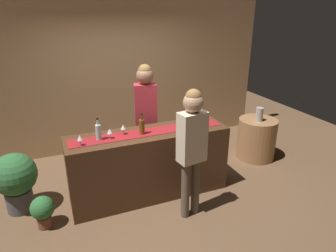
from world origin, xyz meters
name	(u,v)px	position (x,y,z in m)	size (l,w,h in m)	color
ground_plane	(150,193)	(0.00, 0.00, 0.00)	(10.00, 10.00, 0.00)	brown
back_wall	(115,73)	(0.00, 1.90, 1.45)	(6.00, 0.12, 2.90)	tan
bar_counter	(149,164)	(0.00, 0.00, 0.49)	(2.25, 0.60, 0.99)	#472B19
counter_runner_cloth	(149,132)	(0.00, 0.00, 0.99)	(2.14, 0.28, 0.01)	maroon
wine_bottle_amber	(142,126)	(-0.10, -0.03, 1.10)	(0.07, 0.07, 0.30)	brown
wine_bottle_clear	(98,132)	(-0.67, 0.00, 1.10)	(0.07, 0.07, 0.30)	#B2C6C1
wine_glass_near_customer	(123,127)	(-0.34, 0.05, 1.10)	(0.07, 0.07, 0.14)	silver
wine_glass_mid_counter	(110,131)	(-0.53, -0.02, 1.10)	(0.07, 0.07, 0.14)	silver
wine_glass_far_end	(80,138)	(-0.92, -0.09, 1.10)	(0.07, 0.07, 0.14)	silver
bartender	(146,108)	(0.16, 0.58, 1.15)	(0.38, 0.28, 1.82)	#26262B
customer_sipping	(192,141)	(0.34, -0.65, 1.07)	(0.37, 0.25, 1.72)	brown
round_side_table	(256,139)	(2.19, 0.38, 0.37)	(0.68, 0.68, 0.74)	#996B42
vase_on_side_table	(259,114)	(2.15, 0.33, 0.86)	(0.13, 0.13, 0.24)	#A8A399
potted_plant_tall	(15,179)	(-1.76, 0.32, 0.48)	(0.57, 0.57, 0.83)	#4C4C51
potted_plant_small	(43,210)	(-1.47, -0.18, 0.25)	(0.29, 0.29, 0.43)	brown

